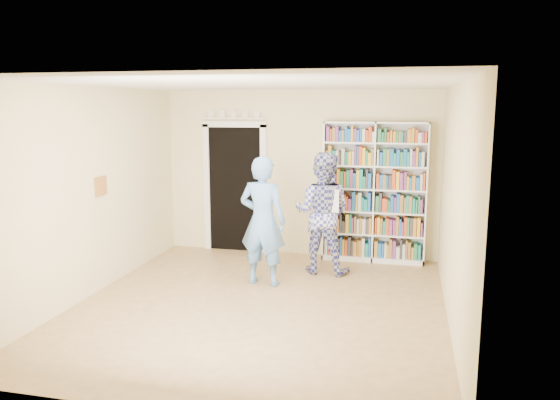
# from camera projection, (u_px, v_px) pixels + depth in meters

# --- Properties ---
(floor) EXTENTS (5.00, 5.00, 0.00)m
(floor) POSITION_uv_depth(u_px,v_px,m) (260.00, 306.00, 6.78)
(floor) COLOR olive
(floor) RESTS_ON ground
(ceiling) EXTENTS (5.00, 5.00, 0.00)m
(ceiling) POSITION_uv_depth(u_px,v_px,m) (258.00, 84.00, 6.32)
(ceiling) COLOR white
(ceiling) RESTS_ON wall_back
(wall_back) EXTENTS (4.50, 0.00, 4.50)m
(wall_back) POSITION_uv_depth(u_px,v_px,m) (299.00, 174.00, 8.95)
(wall_back) COLOR beige
(wall_back) RESTS_ON floor
(wall_left) EXTENTS (0.00, 5.00, 5.00)m
(wall_left) POSITION_uv_depth(u_px,v_px,m) (91.00, 192.00, 7.05)
(wall_left) COLOR beige
(wall_left) RESTS_ON floor
(wall_right) EXTENTS (0.00, 5.00, 5.00)m
(wall_right) POSITION_uv_depth(u_px,v_px,m) (454.00, 206.00, 6.04)
(wall_right) COLOR beige
(wall_right) RESTS_ON floor
(bookshelf) EXTENTS (1.61, 0.30, 2.21)m
(bookshelf) POSITION_uv_depth(u_px,v_px,m) (374.00, 192.00, 8.56)
(bookshelf) COLOR white
(bookshelf) RESTS_ON floor
(doorway) EXTENTS (1.10, 0.08, 2.43)m
(doorway) POSITION_uv_depth(u_px,v_px,m) (235.00, 182.00, 9.20)
(doorway) COLOR black
(doorway) RESTS_ON floor
(wall_art) EXTENTS (0.03, 0.25, 0.25)m
(wall_art) POSITION_uv_depth(u_px,v_px,m) (101.00, 186.00, 7.23)
(wall_art) COLOR brown
(wall_art) RESTS_ON wall_left
(man_blue) EXTENTS (0.69, 0.49, 1.79)m
(man_blue) POSITION_uv_depth(u_px,v_px,m) (263.00, 221.00, 7.46)
(man_blue) COLOR #6094D6
(man_blue) RESTS_ON floor
(man_plaid) EXTENTS (0.94, 0.77, 1.79)m
(man_plaid) POSITION_uv_depth(u_px,v_px,m) (322.00, 213.00, 8.02)
(man_plaid) COLOR #2F3190
(man_plaid) RESTS_ON floor
(paper_sheet) EXTENTS (0.23, 0.03, 0.33)m
(paper_sheet) POSITION_uv_depth(u_px,v_px,m) (331.00, 201.00, 7.77)
(paper_sheet) COLOR white
(paper_sheet) RESTS_ON man_plaid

